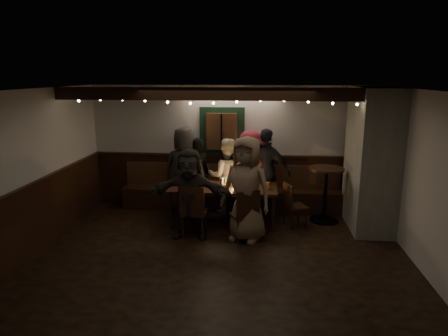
# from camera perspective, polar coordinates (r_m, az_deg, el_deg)

# --- Properties ---
(room) EXTENTS (6.02, 5.01, 2.62)m
(room) POSITION_cam_1_polar(r_m,az_deg,el_deg) (7.51, 8.59, -0.32)
(room) COLOR black
(room) RESTS_ON ground
(dining_table) EXTENTS (2.05, 0.88, 0.89)m
(dining_table) POSITION_cam_1_polar(r_m,az_deg,el_deg) (7.61, -0.15, -3.13)
(dining_table) COLOR black
(dining_table) RESTS_ON ground
(chair_near_left) EXTENTS (0.45, 0.45, 0.95)m
(chair_near_left) POSITION_cam_1_polar(r_m,az_deg,el_deg) (7.00, -4.42, -5.81)
(chair_near_left) COLOR black
(chair_near_left) RESTS_ON ground
(chair_near_right) EXTENTS (0.55, 0.55, 0.92)m
(chair_near_right) POSITION_cam_1_polar(r_m,az_deg,el_deg) (6.87, 3.15, -6.33)
(chair_near_right) COLOR black
(chair_near_right) RESTS_ON ground
(chair_end) EXTENTS (0.50, 0.50, 0.84)m
(chair_end) POSITION_cam_1_polar(r_m,az_deg,el_deg) (7.60, 9.68, -4.91)
(chair_end) COLOR black
(chair_end) RESTS_ON ground
(high_top) EXTENTS (0.67, 0.67, 1.07)m
(high_top) POSITION_cam_1_polar(r_m,az_deg,el_deg) (7.97, 14.31, -2.74)
(high_top) COLOR black
(high_top) RESTS_ON ground
(person_a) EXTENTS (0.90, 0.62, 1.78)m
(person_a) POSITION_cam_1_polar(r_m,az_deg,el_deg) (8.27, -5.64, -0.27)
(person_a) COLOR #252526
(person_a) RESTS_ON ground
(person_b) EXTENTS (0.66, 0.55, 1.55)m
(person_b) POSITION_cam_1_polar(r_m,az_deg,el_deg) (8.35, -3.89, -0.94)
(person_b) COLOR black
(person_b) RESTS_ON ground
(person_c) EXTENTS (0.82, 0.67, 1.56)m
(person_c) POSITION_cam_1_polar(r_m,az_deg,el_deg) (8.18, 0.35, -1.16)
(person_c) COLOR beige
(person_c) RESTS_ON ground
(person_d) EXTENTS (1.22, 0.86, 1.72)m
(person_d) POSITION_cam_1_polar(r_m,az_deg,el_deg) (8.15, 3.75, -0.67)
(person_d) COLOR maroon
(person_d) RESTS_ON ground
(person_e) EXTENTS (1.12, 0.77, 1.76)m
(person_e) POSITION_cam_1_polar(r_m,az_deg,el_deg) (8.17, 6.04, -0.54)
(person_e) COLOR black
(person_e) RESTS_ON ground
(person_f) EXTENTS (1.49, 0.48, 1.60)m
(person_f) POSITION_cam_1_polar(r_m,az_deg,el_deg) (6.95, -4.95, -3.68)
(person_f) COLOR black
(person_f) RESTS_ON ground
(person_g) EXTENTS (1.04, 0.86, 1.82)m
(person_g) POSITION_cam_1_polar(r_m,az_deg,el_deg) (6.81, 3.20, -3.04)
(person_g) COLOR #886C53
(person_g) RESTS_ON ground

